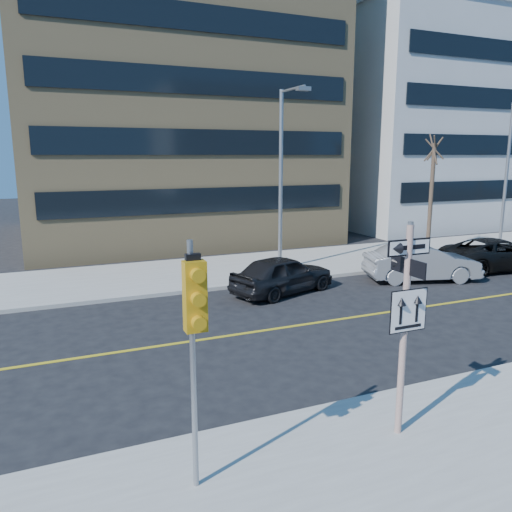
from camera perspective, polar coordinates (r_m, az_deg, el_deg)
name	(u,v)px	position (r m, az deg, el deg)	size (l,w,h in m)	color
ground	(329,385)	(12.35, 8.36, -14.35)	(120.00, 120.00, 0.00)	black
far_sidewalk	(485,246)	(32.54, 24.72, 1.09)	(66.00, 6.00, 0.15)	#9A9690
sign_pole	(405,318)	(9.55, 16.69, -6.81)	(0.92, 0.92, 4.06)	silver
traffic_signal	(195,317)	(7.41, -7.02, -6.92)	(0.32, 0.45, 4.00)	gray
parked_car_a	(283,274)	(19.59, 3.05, -2.10)	(4.46, 1.80, 1.52)	black
parked_car_b	(422,263)	(22.64, 18.42, -0.73)	(4.83, 1.68, 1.59)	gray
parked_car_c	(498,254)	(26.21, 25.91, 0.20)	(5.39, 2.49, 1.50)	black
streetlight_a	(283,169)	(22.50, 3.13, 9.94)	(0.55, 2.25, 8.00)	gray
streetlight_b	(511,166)	(31.30, 27.13, 9.15)	(0.55, 2.25, 8.00)	gray
street_tree_west	(434,152)	(28.06, 19.69, 11.18)	(1.80, 1.80, 6.35)	#382B21
building_brick	(163,99)	(35.52, -10.55, 17.19)	(18.00, 18.00, 18.00)	tan
building_grey_mid	(430,128)	(44.91, 19.30, 13.60)	(20.00, 16.00, 15.00)	#ACAFB2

